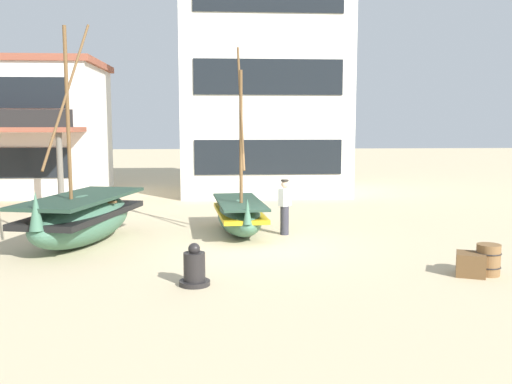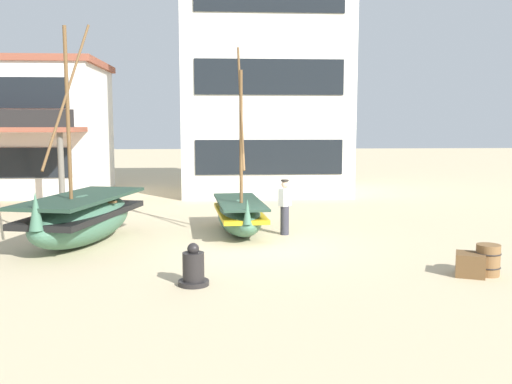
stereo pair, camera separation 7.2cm
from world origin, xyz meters
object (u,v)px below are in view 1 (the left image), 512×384
fisherman_by_hull (285,208)px  wooden_barrel (488,260)px  fishing_boat_near_left (239,215)px  capstan_winch (194,269)px  harbor_building_annex (4,127)px  harbor_building_main (263,82)px  cargo_crate (471,264)px  fishing_boat_centre_large (82,217)px

fisherman_by_hull → wooden_barrel: size_ratio=2.41×
fishing_boat_near_left → wooden_barrel: fishing_boat_near_left is taller
capstan_winch → harbor_building_annex: harbor_building_annex is taller
fisherman_by_hull → harbor_building_annex: size_ratio=0.18×
harbor_building_annex → harbor_building_main: bearing=-1.8°
fisherman_by_hull → wooden_barrel: fisherman_by_hull is taller
capstan_winch → wooden_barrel: capstan_winch is taller
cargo_crate → harbor_building_annex: size_ratio=0.06×
fishing_boat_near_left → cargo_crate: fishing_boat_near_left is taller
wooden_barrel → fishing_boat_centre_large: bearing=157.9°
cargo_crate → harbor_building_main: (-3.36, 15.75, 5.09)m
fishing_boat_centre_large → fishing_boat_near_left: bearing=15.4°
fishing_boat_centre_large → harbor_building_main: bearing=62.8°
wooden_barrel → cargo_crate: bearing=-178.2°
fisherman_by_hull → cargo_crate: size_ratio=2.74×
cargo_crate → harbor_building_main: 16.89m
capstan_winch → cargo_crate: capstan_winch is taller
wooden_barrel → cargo_crate: (-0.40, -0.01, -0.09)m
fishing_boat_near_left → capstan_winch: fishing_boat_near_left is taller
fishing_boat_near_left → harbor_building_main: size_ratio=0.53×
harbor_building_annex → fishing_boat_near_left: bearing=-45.0°
fishing_boat_centre_large → wooden_barrel: (9.81, -3.99, -0.40)m
harbor_building_annex → cargo_crate: bearing=-45.5°
fisherman_by_hull → wooden_barrel: 6.32m
fisherman_by_hull → harbor_building_annex: (-12.28, 11.25, 2.34)m
fishing_boat_near_left → harbor_building_main: bearing=81.5°
capstan_winch → cargo_crate: bearing=3.1°
fishing_boat_near_left → harbor_building_annex: (-10.91, 10.92, 2.60)m
capstan_winch → harbor_building_annex: size_ratio=0.09×
fisherman_by_hull → wooden_barrel: bearing=-50.8°
capstan_winch → harbor_building_annex: 19.35m
fishing_boat_centre_large → wooden_barrel: fishing_boat_centre_large is taller
fisherman_by_hull → wooden_barrel: (3.98, -4.89, -0.48)m
harbor_building_main → capstan_winch: bearing=-99.7°
wooden_barrel → harbor_building_annex: size_ratio=0.07×
cargo_crate → harbor_building_main: harbor_building_main is taller
fishing_boat_centre_large → cargo_crate: (9.40, -4.00, -0.50)m
fishing_boat_near_left → wooden_barrel: size_ratio=8.07×
fisherman_by_hull → cargo_crate: bearing=-53.9°
fishing_boat_centre_large → fisherman_by_hull: 5.89m
fishing_boat_near_left → capstan_winch: size_ratio=6.27×
fishing_boat_near_left → wooden_barrel: 7.47m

